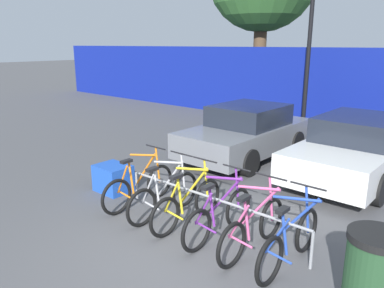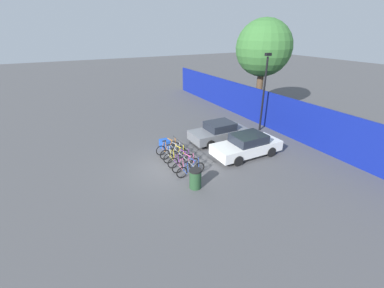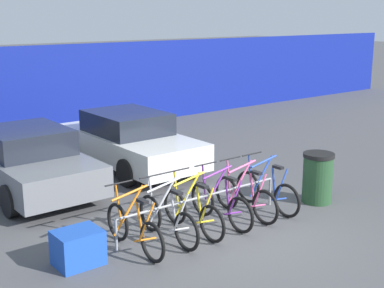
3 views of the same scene
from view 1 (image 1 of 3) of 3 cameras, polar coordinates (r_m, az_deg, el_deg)
The scene contains 13 objects.
ground_plane at distance 5.76m, azimuth -0.04°, elevation -15.66°, with size 120.00×120.00×0.00m, color #4C4C4F.
bike_rack at distance 6.13m, azimuth 2.49°, elevation -8.57°, with size 3.59×0.04×0.57m.
bicycle_orange at distance 7.06m, azimuth -8.04°, elevation -6.39°, with size 0.68×1.71×1.05m.
bicycle_silver at distance 6.60m, azimuth -4.23°, elevation -7.82°, with size 0.68×1.71×1.05m.
bicycle_yellow at distance 6.26m, azimuth -0.70°, elevation -9.11°, with size 0.68×1.71×1.05m.
bicycle_purple at distance 5.89m, azimuth 4.11°, elevation -10.80°, with size 0.68×1.71×1.05m.
bicycle_pink at distance 5.58m, azimuth 9.27°, elevation -12.51°, with size 0.68×1.71×1.05m.
bicycle_blue at distance 5.34m, azimuth 14.68°, elevation -14.17°, with size 0.68×1.71×1.05m.
car_grey at distance 9.94m, azimuth 8.34°, elevation 1.82°, with size 1.91×4.03×1.40m.
car_white at distance 9.12m, azimuth 23.84°, elevation -0.53°, with size 1.91×4.37×1.40m.
lamp_post at distance 13.41m, azimuth 17.54°, elevation 15.65°, with size 0.24×0.44×5.77m.
trash_bin at distance 4.69m, azimuth 25.87°, elevation -17.73°, with size 0.63×0.63×1.03m.
cargo_crate at distance 7.85m, azimuth -11.92°, elevation -5.12°, with size 0.70×0.56×0.55m, color blue.
Camera 1 is at (3.26, -3.72, 2.94)m, focal length 35.00 mm.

